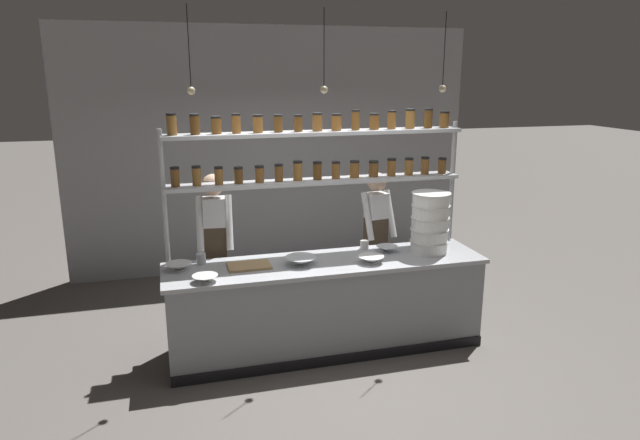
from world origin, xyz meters
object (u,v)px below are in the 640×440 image
(prep_bowl_near_left, at_px, (371,259))
(serving_cup_by_board, at_px, (364,245))
(chef_center, at_px, (376,234))
(prep_bowl_center_front, at_px, (179,267))
(chef_left, at_px, (216,244))
(serving_cup_front, at_px, (201,259))
(cutting_board, at_px, (249,266))
(prep_bowl_near_right, at_px, (301,261))
(prep_bowl_far_left, at_px, (205,279))
(spice_shelf_unit, at_px, (318,159))
(container_stack, at_px, (430,223))
(prep_bowl_center_back, at_px, (387,249))

(prep_bowl_near_left, height_order, serving_cup_by_board, serving_cup_by_board)
(chef_center, bearing_deg, prep_bowl_center_front, -176.22)
(chef_left, height_order, serving_cup_by_board, chef_left)
(prep_bowl_near_left, xyz_separation_m, serving_cup_front, (-1.58, 0.39, 0.02))
(cutting_board, distance_m, serving_cup_by_board, 1.27)
(prep_bowl_near_right, bearing_deg, prep_bowl_far_left, -166.65)
(serving_cup_front, bearing_deg, prep_bowl_near_right, -16.82)
(spice_shelf_unit, bearing_deg, prep_bowl_center_front, -171.55)
(prep_bowl_far_left, bearing_deg, prep_bowl_center_front, 118.88)
(spice_shelf_unit, distance_m, chef_center, 1.25)
(chef_left, bearing_deg, container_stack, -10.02)
(spice_shelf_unit, relative_size, prep_bowl_near_right, 10.08)
(spice_shelf_unit, relative_size, cutting_board, 7.53)
(chef_center, xyz_separation_m, serving_cup_by_board, (-0.28, -0.40, 0.02))
(container_stack, bearing_deg, serving_cup_front, 174.06)
(prep_bowl_near_right, bearing_deg, container_stack, 1.74)
(container_stack, relative_size, prep_bowl_far_left, 2.73)
(prep_bowl_near_right, xyz_separation_m, serving_cup_by_board, (0.76, 0.32, 0.00))
(prep_bowl_near_left, xyz_separation_m, prep_bowl_center_front, (-1.79, 0.28, -0.00))
(container_stack, bearing_deg, prep_bowl_center_back, 162.37)
(chef_left, distance_m, prep_bowl_near_left, 1.60)
(chef_left, bearing_deg, prep_bowl_center_front, -123.21)
(chef_center, relative_size, prep_bowl_center_back, 7.50)
(spice_shelf_unit, bearing_deg, prep_bowl_far_left, -153.60)
(serving_cup_front, bearing_deg, prep_bowl_center_back, -3.31)
(chef_left, xyz_separation_m, container_stack, (2.09, -0.60, 0.23))
(prep_bowl_center_front, xyz_separation_m, serving_cup_front, (0.21, 0.11, 0.02))
(cutting_board, height_order, prep_bowl_center_front, prep_bowl_center_front)
(chef_left, relative_size, prep_bowl_center_front, 7.12)
(prep_bowl_near_right, distance_m, prep_bowl_far_left, 0.94)
(cutting_board, relative_size, prep_bowl_center_back, 1.82)
(prep_bowl_near_right, bearing_deg, serving_cup_by_board, 23.03)
(cutting_board, xyz_separation_m, serving_cup_front, (-0.43, 0.20, 0.04))
(container_stack, distance_m, prep_bowl_center_back, 0.51)
(serving_cup_front, bearing_deg, prep_bowl_near_left, -13.97)
(container_stack, distance_m, prep_bowl_far_left, 2.30)
(container_stack, distance_m, cutting_board, 1.86)
(chef_center, relative_size, prep_bowl_center_front, 6.79)
(prep_bowl_far_left, bearing_deg, chef_center, 25.61)
(chef_center, xyz_separation_m, prep_bowl_near_left, (-0.37, -0.83, 0.01))
(serving_cup_front, bearing_deg, serving_cup_by_board, 1.52)
(cutting_board, relative_size, prep_bowl_near_left, 1.58)
(prep_bowl_near_left, xyz_separation_m, serving_cup_by_board, (0.09, 0.44, 0.01))
(prep_bowl_near_left, xyz_separation_m, prep_bowl_near_right, (-0.67, 0.12, 0.01))
(container_stack, height_order, prep_bowl_near_right, container_stack)
(spice_shelf_unit, relative_size, chef_center, 1.83)
(prep_bowl_center_back, bearing_deg, prep_bowl_far_left, -168.28)
(prep_bowl_near_left, xyz_separation_m, prep_bowl_far_left, (-1.58, -0.10, -0.00))
(container_stack, relative_size, prep_bowl_near_left, 2.46)
(cutting_board, bearing_deg, prep_bowl_near_right, -8.66)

